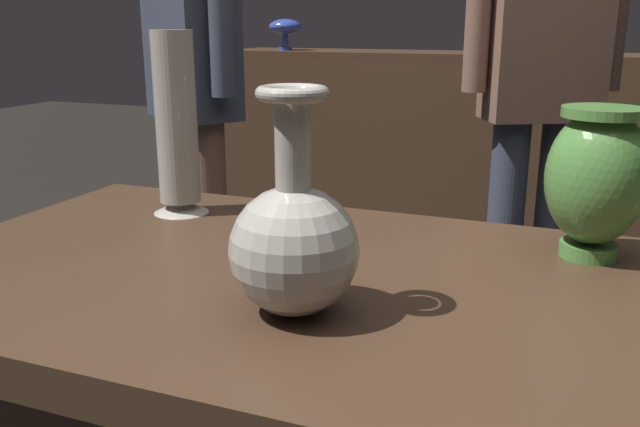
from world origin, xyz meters
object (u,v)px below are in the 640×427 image
at_px(visitor_near_left, 192,64).
at_px(vase_left_accent, 597,177).
at_px(shelf_vase_far_left, 285,28).
at_px(vase_tall_behind, 177,129).
at_px(visitor_center_back, 543,62).
at_px(vase_centerpiece, 294,241).

bearing_deg(visitor_near_left, vase_left_accent, 176.81).
bearing_deg(shelf_vase_far_left, visitor_near_left, -80.52).
height_order(vase_tall_behind, shelf_vase_far_left, shelf_vase_far_left).
bearing_deg(vase_left_accent, vase_tall_behind, -178.89).
xyz_separation_m(visitor_near_left, visitor_center_back, (1.00, 0.28, 0.01)).
relative_size(vase_tall_behind, visitor_center_back, 0.18).
distance_m(vase_centerpiece, vase_left_accent, 0.44).
distance_m(vase_tall_behind, vase_left_accent, 0.65).
xyz_separation_m(vase_centerpiece, visitor_center_back, (0.16, 1.44, 0.12)).
xyz_separation_m(vase_tall_behind, shelf_vase_far_left, (-0.68, 1.95, 0.15)).
height_order(vase_left_accent, visitor_near_left, visitor_near_left).
xyz_separation_m(vase_tall_behind, visitor_center_back, (0.50, 1.13, 0.06)).
distance_m(vase_centerpiece, vase_tall_behind, 0.46).
bearing_deg(shelf_vase_far_left, vase_centerpiece, -65.54).
distance_m(vase_centerpiece, shelf_vase_far_left, 2.48).
distance_m(vase_tall_behind, visitor_near_left, 0.99).
height_order(vase_centerpiece, vase_tall_behind, vase_tall_behind).
height_order(vase_tall_behind, visitor_near_left, visitor_near_left).
height_order(vase_tall_behind, vase_left_accent, vase_tall_behind).
relative_size(vase_left_accent, visitor_near_left, 0.12).
height_order(vase_centerpiece, visitor_center_back, visitor_center_back).
bearing_deg(visitor_near_left, shelf_vase_far_left, -47.50).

